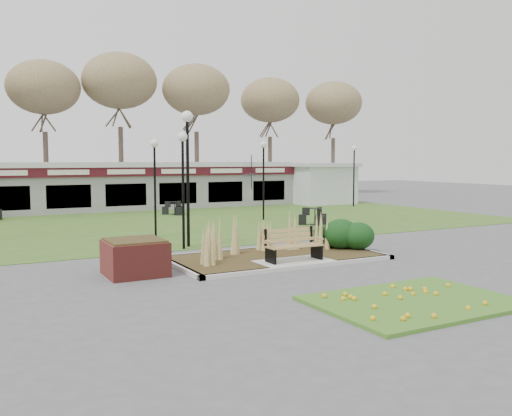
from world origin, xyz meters
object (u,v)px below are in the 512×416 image
food_pavilion (120,186)px  bistro_set_d (175,210)px  lamp_post_mid_left (155,166)px  lamp_post_mid_right (264,163)px  lamp_post_near_left (183,164)px  lamp_post_far_right (354,162)px  park_bench (292,244)px  service_hut (322,183)px  lamp_post_near_right (187,148)px  brick_planter (135,257)px  bistro_set_c (315,219)px  patio_umbrella (251,185)px

food_pavilion → bistro_set_d: bearing=-66.5°
lamp_post_mid_left → lamp_post_mid_right: (6.68, 3.35, 0.09)m
lamp_post_near_left → lamp_post_far_right: same height
park_bench → bistro_set_d: size_ratio=1.27×
lamp_post_mid_left → bistro_set_d: 9.22m
service_hut → bistro_set_d: size_ratio=3.29×
food_pavilion → lamp_post_near_right: 15.48m
service_hut → lamp_post_mid_right: 11.27m
park_bench → brick_planter: park_bench is taller
brick_planter → lamp_post_near_right: size_ratio=0.32×
park_bench → service_hut: bearing=52.7°
brick_planter → lamp_post_far_right: (18.35, 14.04, 2.41)m
service_hut → bistro_set_d: service_hut is taller
lamp_post_near_right → bistro_set_d: size_ratio=3.51×
park_bench → bistro_set_c: bearing=51.7°
brick_planter → lamp_post_near_left: size_ratio=0.38×
lamp_post_near_right → lamp_post_far_right: (15.43, 10.35, -0.54)m
lamp_post_near_right → patio_umbrella: 16.47m
park_bench → lamp_post_near_left: lamp_post_near_left is taller
service_hut → lamp_post_near_right: size_ratio=0.94×
lamp_post_near_left → lamp_post_mid_right: lamp_post_near_left is taller
lamp_post_near_left → lamp_post_near_right: lamp_post_near_right is taller
lamp_post_near_right → bistro_set_d: bearing=72.7°
park_bench → brick_planter: size_ratio=1.13×
lamp_post_near_left → bistro_set_d: lamp_post_near_left is taller
service_hut → lamp_post_near_right: (-14.98, -13.32, 1.97)m
brick_planter → bistro_set_c: brick_planter is taller
brick_planter → bistro_set_c: (10.38, 6.84, -0.20)m
lamp_post_near_left → lamp_post_mid_right: bearing=44.4°
park_bench → lamp_post_mid_right: 11.90m
bistro_set_c → lamp_post_near_right: bearing=-157.1°
lamp_post_near_left → bistro_set_c: (7.81, 3.59, -2.60)m
food_pavilion → lamp_post_far_right: size_ratio=6.22×
lamp_post_mid_right → patio_umbrella: (3.08, 7.16, -1.46)m
brick_planter → lamp_post_mid_left: bearing=67.9°
park_bench → lamp_post_mid_left: bearing=103.7°
lamp_post_mid_right → lamp_post_mid_left: bearing=-153.4°
lamp_post_mid_right → bistro_set_c: (1.06, -3.00, -2.60)m
lamp_post_far_right → lamp_post_mid_left: bearing=-154.3°
park_bench → patio_umbrella: 19.49m
food_pavilion → park_bench: bearing=-90.0°
park_bench → lamp_post_far_right: size_ratio=0.43×
lamp_post_mid_right → lamp_post_far_right: (9.03, 4.20, 0.00)m
lamp_post_mid_right → bistro_set_d: lamp_post_mid_right is taller
service_hut → lamp_post_mid_right: lamp_post_mid_right is taller
lamp_post_near_right → lamp_post_far_right: size_ratio=1.19×
lamp_post_near_left → bistro_set_d: 12.20m
lamp_post_near_left → lamp_post_mid_left: lamp_post_near_left is taller
lamp_post_mid_left → patio_umbrella: lamp_post_mid_left is taller
brick_planter → food_pavilion: bearing=76.9°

